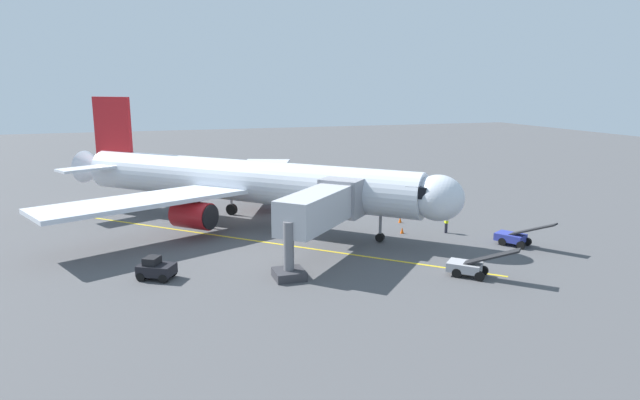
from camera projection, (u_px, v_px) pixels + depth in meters
ground_plane at (239, 219)px, 52.87m from camera, size 220.00×220.00×0.00m
apron_lead_in_line at (256, 241)px, 45.40m from camera, size 28.99×27.91×0.01m
airplane at (239, 181)px, 50.27m from camera, size 33.24×32.91×11.50m
jet_bridge at (325, 207)px, 40.80m from camera, size 9.36×9.60×5.40m
ground_crew_marshaller at (446, 223)px, 47.70m from camera, size 0.32×0.44×1.71m
belt_loader_near_nose at (469, 266)px, 36.91m from camera, size 4.08×4.09×2.32m
belt_loader_portside at (369, 193)px, 61.76m from camera, size 3.77×4.34×2.32m
belt_loader_starboard_side at (514, 237)px, 44.03m from camera, size 3.32×4.57×2.32m
tug_rear_apron at (156, 269)px, 36.42m from camera, size 2.74×2.44×1.50m
safety_cone_nose_left at (400, 220)px, 51.37m from camera, size 0.32×0.32×0.55m
safety_cone_nose_right at (402, 230)px, 47.66m from camera, size 0.32×0.32×0.55m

